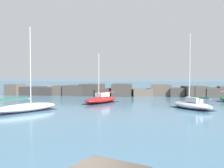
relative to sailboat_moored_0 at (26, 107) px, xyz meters
The scene contains 5 objects.
open_sea_beyond 85.50m from the sailboat_moored_0, 82.01° to the left, with size 400.00×116.00×0.01m.
breakwater_jetty 27.22m from the sailboat_moored_0, 65.56° to the left, with size 58.27×6.63×2.58m.
sailboat_moored_0 is the anchor object (origin of this frame).
sailboat_moored_1 21.22m from the sailboat_moored_0, 14.12° to the left, with size 5.70×6.41×9.98m.
sailboat_moored_2 12.94m from the sailboat_moored_0, 54.75° to the left, with size 5.69×7.27×7.88m.
Camera 1 is at (2.19, -8.82, 4.53)m, focal length 40.00 mm.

